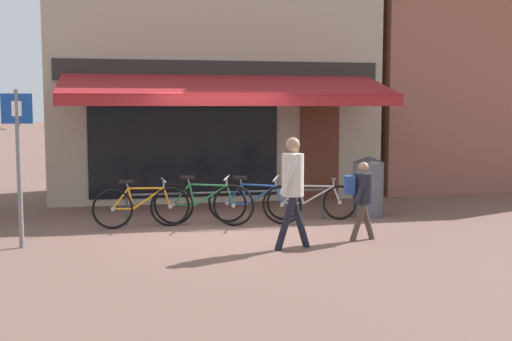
# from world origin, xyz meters

# --- Properties ---
(ground_plane) EXTENTS (160.00, 160.00, 0.00)m
(ground_plane) POSITION_xyz_m (0.00, 0.00, 0.00)
(ground_plane) COLOR brown
(shop_front) EXTENTS (7.38, 4.94, 5.60)m
(shop_front) POSITION_xyz_m (0.32, 4.64, 2.79)
(shop_front) COLOR tan
(shop_front) RESTS_ON ground_plane
(neighbour_building) EXTENTS (7.57, 4.00, 6.67)m
(neighbour_building) POSITION_xyz_m (8.00, 5.16, 3.33)
(neighbour_building) COLOR #8E5647
(neighbour_building) RESTS_ON ground_plane
(bike_rack_rail) EXTENTS (3.70, 0.04, 0.57)m
(bike_rack_rail) POSITION_xyz_m (0.04, 0.74, 0.48)
(bike_rack_rail) COLOR #47494F
(bike_rack_rail) RESTS_ON ground_plane
(bicycle_orange) EXTENTS (1.69, 0.52, 0.84)m
(bicycle_orange) POSITION_xyz_m (-1.51, 0.54, 0.38)
(bicycle_orange) COLOR black
(bicycle_orange) RESTS_ON ground_plane
(bicycle_green) EXTENTS (1.74, 0.75, 0.88)m
(bicycle_green) POSITION_xyz_m (-0.44, 0.52, 0.40)
(bicycle_green) COLOR black
(bicycle_green) RESTS_ON ground_plane
(bicycle_blue) EXTENTS (1.62, 0.84, 0.87)m
(bicycle_blue) POSITION_xyz_m (0.48, 0.51, 0.39)
(bicycle_blue) COLOR black
(bicycle_blue) RESTS_ON ground_plane
(bicycle_silver) EXTENTS (1.68, 0.52, 0.80)m
(bicycle_silver) POSITION_xyz_m (1.61, 0.69, 0.35)
(bicycle_silver) COLOR black
(bicycle_silver) RESTS_ON ground_plane
(pedestrian_adult) EXTENTS (0.59, 0.50, 1.67)m
(pedestrian_adult) POSITION_xyz_m (0.62, -1.60, 1.02)
(pedestrian_adult) COLOR black
(pedestrian_adult) RESTS_ON ground_plane
(pedestrian_child) EXTENTS (0.54, 0.40, 1.25)m
(pedestrian_child) POSITION_xyz_m (1.83, -1.25, 0.77)
(pedestrian_child) COLOR #47382D
(pedestrian_child) RESTS_ON ground_plane
(litter_bin) EXTENTS (0.60, 0.60, 1.16)m
(litter_bin) POSITION_xyz_m (2.77, 0.81, 0.58)
(litter_bin) COLOR #515459
(litter_bin) RESTS_ON ground_plane
(parking_sign) EXTENTS (0.44, 0.07, 2.35)m
(parking_sign) POSITION_xyz_m (-3.32, -0.70, 1.44)
(parking_sign) COLOR slate
(parking_sign) RESTS_ON ground_plane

